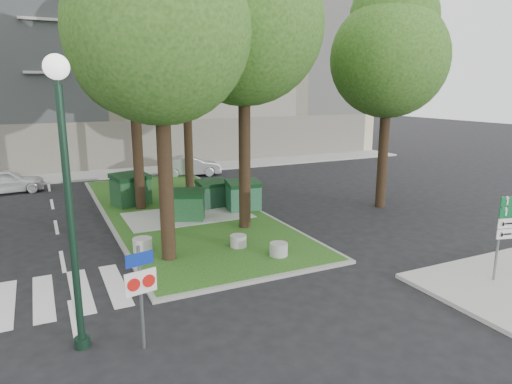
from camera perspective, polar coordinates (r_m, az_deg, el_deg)
ground at (r=12.90m, az=-1.21°, el=-11.35°), size 120.00×120.00×0.00m
median_island at (r=20.16m, az=-9.41°, el=-2.35°), size 6.00×16.00×0.12m
median_kerb at (r=20.16m, az=-9.41°, el=-2.38°), size 6.30×16.30×0.10m
building_sidewalk at (r=30.07m, az=-16.05°, el=2.34°), size 42.00×3.00×0.12m
zebra_crossing at (r=13.35m, az=-19.15°, el=-11.21°), size 5.00×3.00×0.01m
apartment_building at (r=37.13m, az=-18.94°, el=16.38°), size 41.00×12.00×16.00m
tree_median_near_left at (r=13.86m, az=-11.82°, el=21.01°), size 5.20×5.20×10.53m
tree_median_near_right at (r=17.00m, az=-1.34°, el=21.98°), size 5.60×5.60×11.46m
tree_median_mid at (r=20.23m, az=-15.07°, el=17.23°), size 4.80×4.80×9.99m
tree_median_far at (r=24.06m, az=-8.76°, el=19.95°), size 5.80×5.80×11.93m
tree_street_right at (r=21.13m, az=16.44°, el=16.96°), size 5.00×5.00×10.06m
dumpster_a at (r=21.32m, az=-15.39°, el=0.31°), size 1.86×1.56×1.48m
dumpster_b at (r=18.49m, az=-8.53°, el=-1.63°), size 1.59×1.39×1.23m
dumpster_c at (r=20.37m, az=-5.50°, el=-0.20°), size 1.36×0.99×1.22m
dumpster_d at (r=19.79m, az=-1.59°, el=-0.40°), size 1.52×1.15×1.32m
bollard_left at (r=15.31m, az=-14.01°, el=-6.40°), size 0.62×0.62×0.44m
bollard_right at (r=14.52m, az=2.85°, el=-7.15°), size 0.57×0.57×0.41m
bollard_mid at (r=15.29m, az=-2.22°, el=-6.13°), size 0.55×0.55×0.39m
litter_bin at (r=20.96m, az=-5.32°, el=-0.43°), size 0.43×0.43×0.75m
street_lamp at (r=9.46m, az=-22.64°, el=2.25°), size 0.47×0.47×5.90m
traffic_sign_pole at (r=9.66m, az=-14.26°, el=-11.06°), size 0.67×0.18×2.24m
car_white at (r=26.67m, az=-28.94°, el=1.20°), size 3.84×1.77×1.28m
car_silver at (r=28.35m, az=-8.23°, el=3.23°), size 3.83×1.72×1.22m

